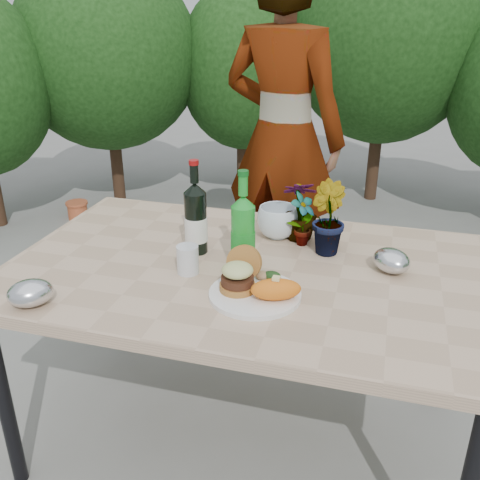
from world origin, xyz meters
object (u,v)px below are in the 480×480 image
(wine_bottle, at_px, (196,219))
(person, at_px, (283,138))
(patio_table, at_px, (246,281))
(dinner_plate, at_px, (255,294))

(wine_bottle, distance_m, person, 1.09)
(patio_table, bearing_deg, person, 95.92)
(dinner_plate, height_order, wine_bottle, wine_bottle)
(patio_table, relative_size, dinner_plate, 5.71)
(patio_table, distance_m, wine_bottle, 0.28)
(dinner_plate, distance_m, wine_bottle, 0.39)
(person, bearing_deg, dinner_plate, 113.20)
(patio_table, bearing_deg, dinner_plate, -67.59)
(patio_table, xyz_separation_m, wine_bottle, (-0.20, 0.06, 0.18))
(dinner_plate, xyz_separation_m, person, (-0.20, 1.33, 0.16))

